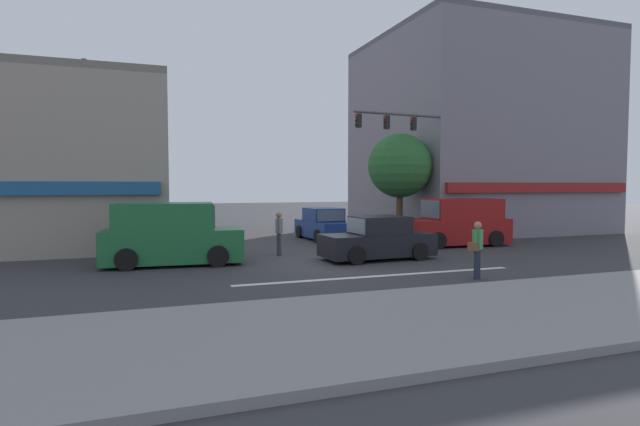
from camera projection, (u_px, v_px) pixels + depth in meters
ground_plane at (338, 260)px, 18.19m from camera, size 120.00×120.00×0.00m
lane_marking_stripe at (381, 276)px, 14.90m from camera, size 9.00×0.24×0.01m
sidewalk_curb at (492, 314)px, 10.20m from camera, size 40.00×5.00×0.16m
building_left_block at (18, 164)px, 22.21m from camera, size 12.39×10.66×7.31m
building_right_corner at (474, 136)px, 30.87m from camera, size 12.11×11.45×11.57m
street_tree at (400, 166)px, 24.71m from camera, size 3.18×3.18×5.27m
utility_pole_near_left at (87, 152)px, 20.42m from camera, size 1.40×0.22×7.83m
utility_pole_far_right at (422, 163)px, 27.39m from camera, size 1.40×0.22×7.61m
traffic_light_mast at (420, 151)px, 23.29m from camera, size 4.88×0.54×6.20m
sedan_waiting_far at (324, 226)px, 24.81m from camera, size 2.01×4.16×1.58m
van_parked_curbside at (171, 235)px, 16.96m from camera, size 4.73×2.31×2.11m
sedan_crossing_center at (378, 240)px, 18.23m from camera, size 4.18×2.03×1.58m
van_approaching_near at (458, 223)px, 22.43m from camera, size 4.70×2.25×2.11m
pedestrian_foreground_with_bag at (477, 246)px, 14.32m from camera, size 0.65×0.51×1.67m
pedestrian_mid_crossing at (279, 231)px, 19.27m from camera, size 0.25×0.57×1.67m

